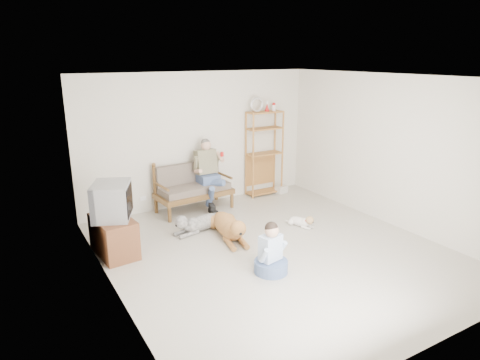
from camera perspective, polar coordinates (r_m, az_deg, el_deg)
floor at (r=6.92m, az=4.69°, el=-9.44°), size 5.50×5.50×0.00m
ceiling at (r=6.24m, az=5.27°, el=13.49°), size 5.50×5.50×0.00m
wall_back at (r=8.78m, az=-5.46°, el=5.41°), size 5.00×0.00×5.00m
wall_front at (r=4.61m, az=25.16°, el=-6.33°), size 5.00×0.00×5.00m
wall_left at (r=5.45m, az=-17.07°, el=-2.05°), size 0.00×5.50×5.50m
wall_right at (r=8.12m, az=19.58°, el=3.64°), size 0.00×5.50×5.50m
loveseat at (r=8.59m, az=-6.32°, el=-0.82°), size 1.55×0.82×0.95m
man at (r=8.49m, az=-4.06°, el=0.19°), size 0.54×0.77×1.24m
etagere at (r=9.39m, az=3.25°, el=3.68°), size 0.82×0.36×2.15m
book_stack at (r=9.72m, az=5.53°, el=-1.24°), size 0.28×0.22×0.16m
tv_stand at (r=6.97m, az=-16.54°, el=-7.20°), size 0.59×0.94×0.60m
crt_tv at (r=6.79m, az=-16.69°, el=-2.65°), size 0.75×0.81×0.55m
wall_outlet at (r=8.60m, az=-12.80°, el=-2.41°), size 0.12×0.02×0.08m
golden_retriever at (r=7.33m, az=-1.46°, el=-6.23°), size 0.57×1.53×0.47m
shaggy_dog at (r=7.63m, az=-5.51°, el=-5.69°), size 1.24×0.48×0.37m
terrier at (r=7.87m, az=8.29°, el=-5.49°), size 0.31×0.61×0.24m
child at (r=6.19m, az=4.14°, el=-9.85°), size 0.49×0.49×0.77m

